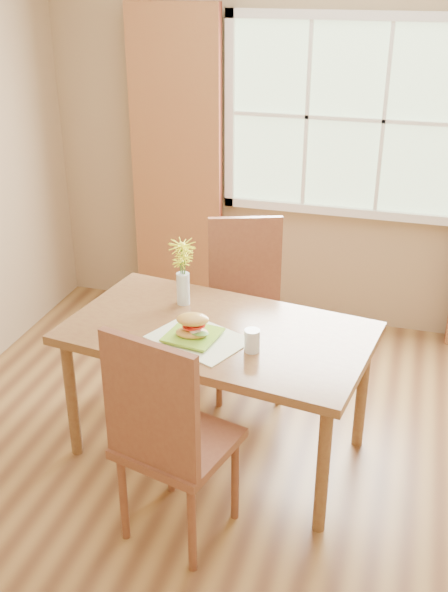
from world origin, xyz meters
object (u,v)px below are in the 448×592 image
at_px(chair_near, 165,434).
at_px(chair_far, 246,298).
at_px(croissant_sandwich, 193,326).
at_px(water_glass, 252,341).
at_px(flower_vase, 183,265).
at_px(dining_table, 218,342).

relative_size(chair_near, chair_far, 1.03).
bearing_deg(croissant_sandwich, water_glass, -15.78).
relative_size(chair_near, flower_vase, 3.02).
bearing_deg(flower_vase, dining_table, -41.42).
relative_size(dining_table, chair_far, 1.54).
xyz_separation_m(croissant_sandwich, flower_vase, (-0.17, 0.37, 0.15)).
xyz_separation_m(chair_far, flower_vase, (-0.23, -0.48, 0.39)).
bearing_deg(dining_table, water_glass, -28.29).
distance_m(croissant_sandwich, flower_vase, 0.44).
relative_size(chair_far, flower_vase, 2.93).
xyz_separation_m(dining_table, chair_near, (-0.02, -0.71, -0.06)).
distance_m(dining_table, flower_vase, 0.46).
xyz_separation_m(chair_near, chair_far, (-0.01, 1.42, -0.02)).
distance_m(chair_far, flower_vase, 0.66).
bearing_deg(dining_table, chair_far, 101.05).
height_order(chair_near, croissant_sandwich, chair_near).
bearing_deg(chair_near, croissant_sandwich, 111.04).
height_order(dining_table, chair_near, chair_near).
bearing_deg(flower_vase, croissant_sandwich, -64.74).
relative_size(croissant_sandwich, water_glass, 1.63).
xyz_separation_m(chair_far, croissant_sandwich, (-0.06, -0.85, 0.24)).
height_order(chair_far, flower_vase, flower_vase).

